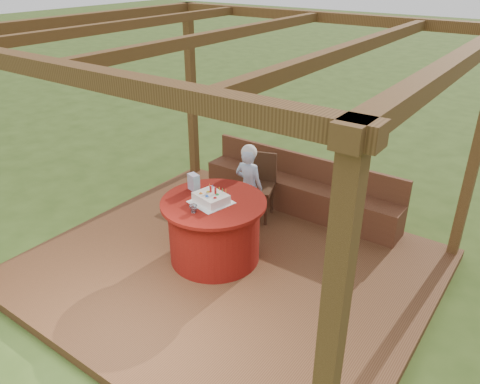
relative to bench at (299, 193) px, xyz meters
The scene contains 10 objects.
ground 1.76m from the bench, 90.00° to the right, with size 60.00×60.00×0.00m, color #304818.
deck 1.75m from the bench, 90.00° to the right, with size 4.50×4.00×0.12m, color brown.
pergola 2.65m from the bench, 90.00° to the right, with size 4.50×4.00×2.72m.
bench is the anchor object (origin of this frame).
table 1.70m from the bench, 97.57° to the right, with size 1.24×1.24×0.78m.
chair 0.67m from the bench, 130.93° to the right, with size 0.59×0.59×0.91m.
elderly_woman 0.89m from the bench, 117.27° to the right, with size 0.43×0.30×1.15m.
birthday_cake 1.83m from the bench, 97.39° to the right, with size 0.49×0.49×0.18m.
gift_bag 1.81m from the bench, 110.80° to the right, with size 0.14×0.09×0.20m, color #DA8DC6.
drinking_glass 2.11m from the bench, 96.75° to the right, with size 0.09×0.09×0.09m, color white.
Camera 1 is at (2.83, -3.69, 3.44)m, focal length 35.00 mm.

